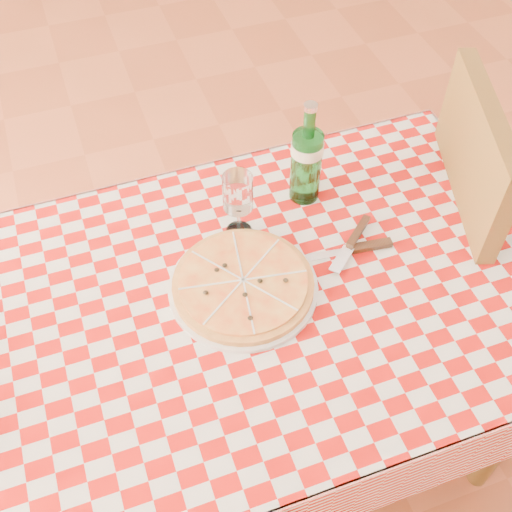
{
  "coord_description": "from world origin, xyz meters",
  "views": [
    {
      "loc": [
        -0.32,
        -0.79,
        1.91
      ],
      "look_at": [
        -0.02,
        0.06,
        0.82
      ],
      "focal_mm": 45.0,
      "sensor_mm": 36.0,
      "label": 1
    }
  ],
  "objects_px": {
    "pizza_plate": "(243,284)",
    "wine_glass": "(238,206)",
    "chair_near": "(488,237)",
    "dining_table": "(273,315)",
    "water_bottle": "(307,153)"
  },
  "relations": [
    {
      "from": "pizza_plate",
      "to": "water_bottle",
      "type": "relative_size",
      "value": 1.2
    },
    {
      "from": "water_bottle",
      "to": "dining_table",
      "type": "bearing_deg",
      "value": -124.88
    },
    {
      "from": "water_bottle",
      "to": "pizza_plate",
      "type": "bearing_deg",
      "value": -136.32
    },
    {
      "from": "water_bottle",
      "to": "wine_glass",
      "type": "xyz_separation_m",
      "value": [
        -0.19,
        -0.06,
        -0.05
      ]
    },
    {
      "from": "dining_table",
      "to": "wine_glass",
      "type": "relative_size",
      "value": 6.77
    },
    {
      "from": "wine_glass",
      "to": "chair_near",
      "type": "bearing_deg",
      "value": -8.69
    },
    {
      "from": "pizza_plate",
      "to": "wine_glass",
      "type": "height_order",
      "value": "wine_glass"
    },
    {
      "from": "wine_glass",
      "to": "water_bottle",
      "type": "bearing_deg",
      "value": 17.67
    },
    {
      "from": "chair_near",
      "to": "dining_table",
      "type": "bearing_deg",
      "value": -154.05
    },
    {
      "from": "chair_near",
      "to": "water_bottle",
      "type": "xyz_separation_m",
      "value": [
        -0.49,
        0.17,
        0.31
      ]
    },
    {
      "from": "pizza_plate",
      "to": "wine_glass",
      "type": "distance_m",
      "value": 0.19
    },
    {
      "from": "dining_table",
      "to": "pizza_plate",
      "type": "xyz_separation_m",
      "value": [
        -0.06,
        0.03,
        0.12
      ]
    },
    {
      "from": "wine_glass",
      "to": "pizza_plate",
      "type": "bearing_deg",
      "value": -105.6
    },
    {
      "from": "pizza_plate",
      "to": "water_bottle",
      "type": "height_order",
      "value": "water_bottle"
    },
    {
      "from": "dining_table",
      "to": "wine_glass",
      "type": "xyz_separation_m",
      "value": [
        -0.02,
        0.19,
        0.19
      ]
    }
  ]
}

